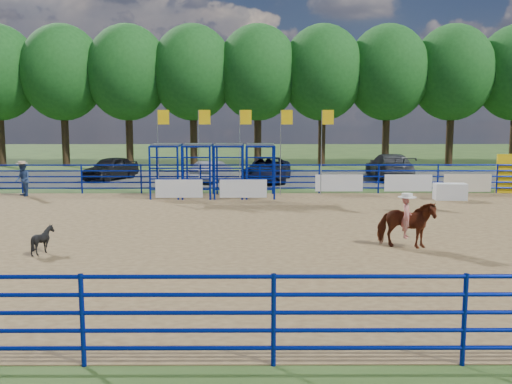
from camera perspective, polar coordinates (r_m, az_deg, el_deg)
ground at (r=19.00m, az=0.72°, el=-4.29°), size 120.00×120.00×0.00m
arena_dirt at (r=19.00m, az=0.72°, el=-4.26°), size 30.00×20.00×0.02m
gravel_strip at (r=35.81m, az=0.27°, el=1.37°), size 40.00×10.00×0.01m
announcer_table at (r=28.10m, az=18.83°, el=0.04°), size 1.48×0.74×0.77m
horse_and_rider at (r=17.48m, az=14.79°, el=-2.84°), size 1.83×1.20×2.26m
calf at (r=17.41m, az=-20.54°, el=-4.50°), size 0.93×0.89×0.79m
spectator_cowboy at (r=29.88m, az=-22.30°, el=1.21°), size 0.98×1.01×1.70m
car_a at (r=36.16m, az=-14.33°, el=2.33°), size 3.15×4.49×1.42m
car_b at (r=34.11m, az=-4.42°, el=2.09°), size 2.41×4.00×1.25m
car_c at (r=34.00m, az=1.19°, el=2.27°), size 3.11×5.50×1.45m
car_d at (r=36.35m, az=13.21°, el=2.52°), size 2.27×5.48×1.58m
perimeter_fence at (r=18.86m, az=0.72°, el=-2.06°), size 30.10×20.10×1.50m
chute_assembly at (r=27.60m, az=-3.53°, el=2.09°), size 19.32×2.41×4.20m
treeline at (r=44.73m, az=0.18°, el=12.29°), size 56.40×6.40×11.24m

